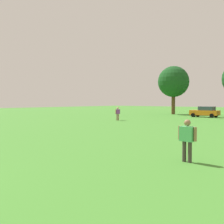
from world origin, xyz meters
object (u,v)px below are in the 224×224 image
object	(u,v)px
adult_bystander	(187,137)
parked_car_orange_0	(205,112)
bystander_near_trees	(118,112)
tree_far_left	(173,82)

from	to	relation	value
adult_bystander	parked_car_orange_0	world-z (taller)	adult_bystander
bystander_near_trees	tree_far_left	bearing A→B (deg)	-168.61
parked_car_orange_0	tree_far_left	bearing A→B (deg)	-32.92
parked_car_orange_0	bystander_near_trees	bearing A→B (deg)	66.50
bystander_near_trees	adult_bystander	bearing A→B (deg)	51.13
parked_car_orange_0	tree_far_left	size ratio (longest dim) A/B	0.47
adult_bystander	parked_car_orange_0	bearing A→B (deg)	115.62
tree_far_left	parked_car_orange_0	bearing A→B (deg)	-32.92
adult_bystander	parked_car_orange_0	distance (m)	32.82
adult_bystander	tree_far_left	bearing A→B (deg)	123.90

